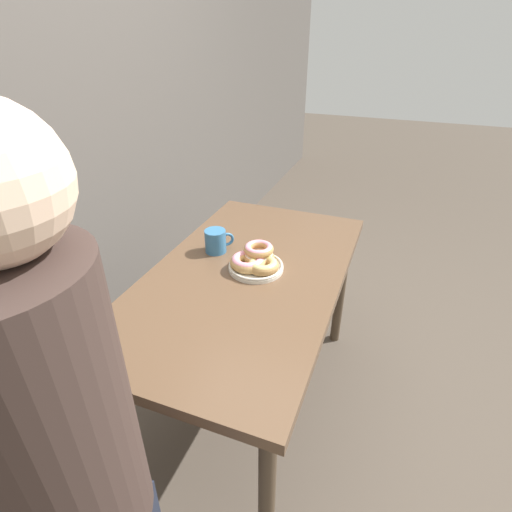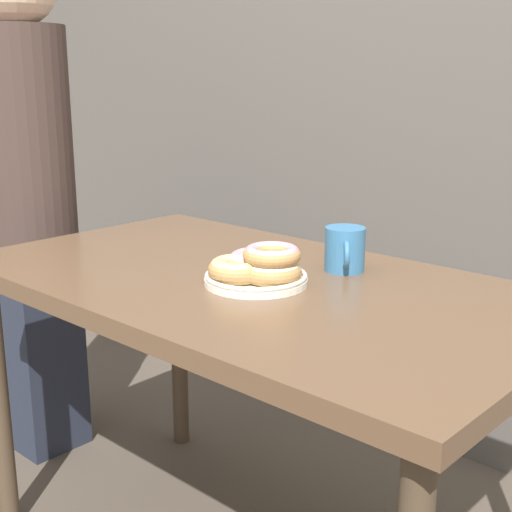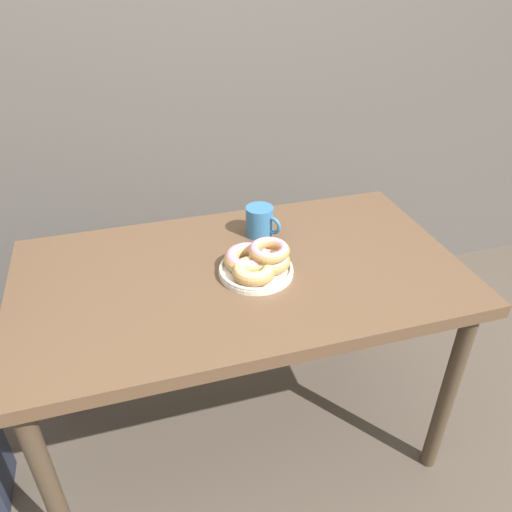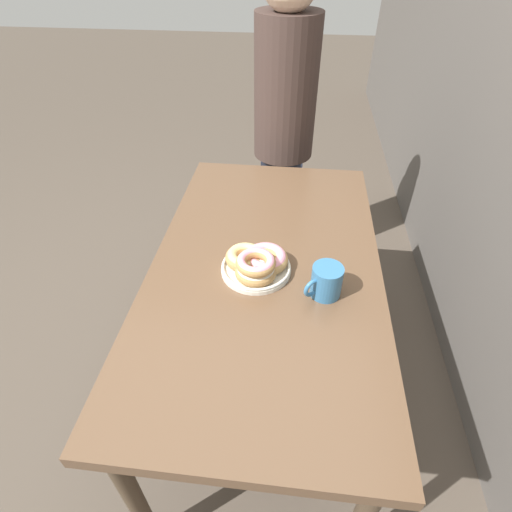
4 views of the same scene
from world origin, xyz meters
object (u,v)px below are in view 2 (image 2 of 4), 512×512
Objects in this scene: coffee_mug at (345,249)px; donut_plate at (258,267)px; dining_table at (251,312)px; person_figure at (26,203)px.

donut_plate is at bearing -108.72° from coffee_mug.
person_figure is at bearing 179.96° from dining_table.
donut_plate is at bearing -29.34° from dining_table.
coffee_mug is (0.12, 0.18, 0.13)m from dining_table.
dining_table is at bearing -0.04° from person_figure.
donut_plate is 0.95m from person_figure.
donut_plate reaches higher than dining_table.
donut_plate is at bearing -1.58° from person_figure.
person_figure reaches higher than donut_plate.
person_figure is (-0.95, 0.03, 0.01)m from donut_plate.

